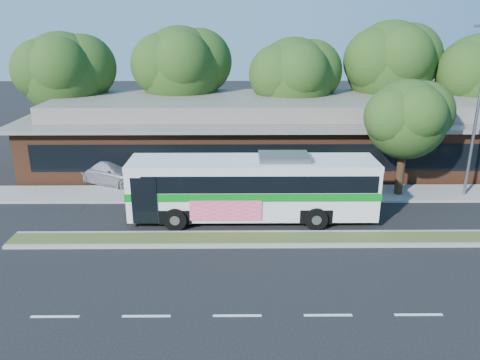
{
  "coord_description": "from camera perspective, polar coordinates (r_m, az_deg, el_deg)",
  "views": [
    {
      "loc": [
        -3.03,
        -18.16,
        9.19
      ],
      "look_at": [
        -2.84,
        3.07,
        2.0
      ],
      "focal_mm": 35.0,
      "sensor_mm": 36.0,
      "label": 1
    }
  ],
  "objects": [
    {
      "name": "ground",
      "position": [
        20.57,
        8.09,
        -8.02
      ],
      "size": [
        120.0,
        120.0,
        0.0
      ],
      "primitive_type": "plane",
      "color": "black",
      "rests_on": "ground"
    },
    {
      "name": "sidewalk",
      "position": [
        26.37,
        6.12,
        -1.65
      ],
      "size": [
        44.0,
        2.6,
        0.12
      ],
      "primitive_type": "cube",
      "color": "gray",
      "rests_on": "ground"
    },
    {
      "name": "tree_bg_d",
      "position": [
        36.28,
        18.46,
        13.41
      ],
      "size": [
        6.91,
        6.2,
        9.37
      ],
      "color": "black",
      "rests_on": "ground"
    },
    {
      "name": "tree_bg_a",
      "position": [
        35.4,
        -20.03,
        12.24
      ],
      "size": [
        6.47,
        5.8,
        8.63
      ],
      "color": "black",
      "rests_on": "ground"
    },
    {
      "name": "transit_bus",
      "position": [
        22.39,
        1.67,
        -0.46
      ],
      "size": [
        11.79,
        2.81,
        3.3
      ],
      "rotation": [
        0.0,
        0.0,
        -0.0
      ],
      "color": "silver",
      "rests_on": "ground"
    },
    {
      "name": "tree_bg_b",
      "position": [
        34.62,
        -6.56,
        13.55
      ],
      "size": [
        6.69,
        6.0,
        9.0
      ],
      "color": "black",
      "rests_on": "ground"
    },
    {
      "name": "sedan",
      "position": [
        28.87,
        -15.42,
        1.1
      ],
      "size": [
        5.85,
        4.2,
        1.57
      ],
      "primitive_type": "imported",
      "rotation": [
        0.0,
        0.0,
        1.16
      ],
      "color": "silver",
      "rests_on": "ground"
    },
    {
      "name": "lamp_post",
      "position": [
        27.58,
        26.94,
        7.76
      ],
      "size": [
        0.93,
        0.18,
        9.07
      ],
      "color": "slate",
      "rests_on": "ground"
    },
    {
      "name": "plaza_building",
      "position": [
        32.08,
        4.95,
        5.93
      ],
      "size": [
        33.2,
        11.2,
        4.45
      ],
      "color": "#562D1B",
      "rests_on": "ground"
    },
    {
      "name": "sidewalk_tree",
      "position": [
        26.61,
        20.19,
        7.19
      ],
      "size": [
        4.71,
        4.23,
        6.41
      ],
      "color": "black",
      "rests_on": "ground"
    },
    {
      "name": "median_strip",
      "position": [
        21.07,
        7.86,
        -7.11
      ],
      "size": [
        26.0,
        1.1,
        0.15
      ],
      "primitive_type": "cube",
      "color": "#414D21",
      "rests_on": "ground"
    },
    {
      "name": "tree_bg_c",
      "position": [
        33.78,
        7.21,
        12.46
      ],
      "size": [
        6.24,
        5.6,
        8.26
      ],
      "color": "black",
      "rests_on": "ground"
    }
  ]
}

